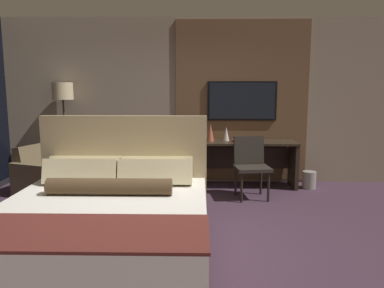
# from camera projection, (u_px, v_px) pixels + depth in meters

# --- Properties ---
(ground_plane) EXTENTS (16.00, 16.00, 0.00)m
(ground_plane) POSITION_uv_depth(u_px,v_px,m) (168.00, 240.00, 4.06)
(ground_plane) COLOR #3D2838
(wall_back_tv_panel) EXTENTS (7.20, 0.09, 2.80)m
(wall_back_tv_panel) POSITION_uv_depth(u_px,v_px,m) (188.00, 101.00, 6.41)
(wall_back_tv_panel) COLOR gray
(wall_back_tv_panel) RESTS_ON ground_plane
(bed) EXTENTS (1.99, 2.18, 1.31)m
(bed) POSITION_uv_depth(u_px,v_px,m) (106.00, 222.00, 3.63)
(bed) COLOR #33281E
(bed) RESTS_ON ground_plane
(desk) EXTENTS (1.74, 0.58, 0.76)m
(desk) POSITION_uv_depth(u_px,v_px,m) (242.00, 156.00, 6.21)
(desk) COLOR #2D2319
(desk) RESTS_ON ground_plane
(tv) EXTENTS (1.17, 0.04, 0.66)m
(tv) POSITION_uv_depth(u_px,v_px,m) (242.00, 101.00, 6.31)
(tv) COLOR black
(desk_chair) EXTENTS (0.55, 0.55, 0.91)m
(desk_chair) POSITION_uv_depth(u_px,v_px,m) (250.00, 161.00, 5.59)
(desk_chair) COLOR #28231E
(desk_chair) RESTS_ON ground_plane
(armchair_by_window) EXTENTS (0.92, 0.94, 0.75)m
(armchair_by_window) POSITION_uv_depth(u_px,v_px,m) (45.00, 177.00, 5.81)
(armchair_by_window) COLOR brown
(armchair_by_window) RESTS_ON ground_plane
(floor_lamp) EXTENTS (0.34, 0.34, 1.72)m
(floor_lamp) POSITION_uv_depth(u_px,v_px,m) (63.00, 99.00, 6.19)
(floor_lamp) COLOR #282623
(floor_lamp) RESTS_ON ground_plane
(vase_tall) EXTENTS (0.10, 0.10, 0.23)m
(vase_tall) POSITION_uv_depth(u_px,v_px,m) (226.00, 134.00, 6.19)
(vase_tall) COLOR silver
(vase_tall) RESTS_ON desk
(vase_short) EXTENTS (0.12, 0.12, 0.30)m
(vase_short) POSITION_uv_depth(u_px,v_px,m) (210.00, 132.00, 6.15)
(vase_short) COLOR #B2563D
(vase_short) RESTS_ON desk
(book) EXTENTS (0.25, 0.20, 0.03)m
(book) POSITION_uv_depth(u_px,v_px,m) (239.00, 141.00, 6.10)
(book) COLOR maroon
(book) RESTS_ON desk
(waste_bin) EXTENTS (0.22, 0.22, 0.28)m
(waste_bin) POSITION_uv_depth(u_px,v_px,m) (309.00, 180.00, 6.12)
(waste_bin) COLOR gray
(waste_bin) RESTS_ON ground_plane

